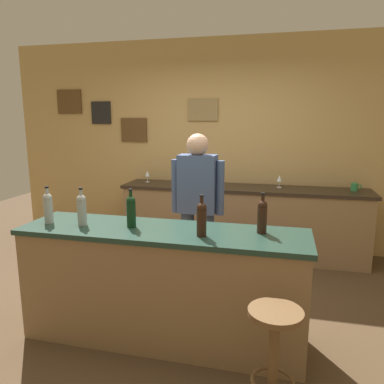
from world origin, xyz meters
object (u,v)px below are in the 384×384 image
at_px(bartender, 197,205).
at_px(wine_glass_b, 193,176).
at_px(coffee_mug, 355,187).
at_px(wine_glass_a, 147,174).
at_px(wine_glass_c, 279,179).
at_px(wine_bottle_d, 202,218).
at_px(wine_bottle_b, 82,209).
at_px(wine_bottle_e, 262,215).
at_px(bar_stool, 274,345).
at_px(wine_bottle_c, 131,210).
at_px(wine_bottle_a, 48,207).

relative_size(bartender, wine_glass_b, 10.45).
xyz_separation_m(bartender, coffee_mug, (1.64, 1.31, 0.01)).
relative_size(wine_glass_a, wine_glass_c, 1.00).
distance_m(wine_bottle_d, coffee_mug, 2.62).
bearing_deg(wine_bottle_b, coffee_mug, 42.24).
xyz_separation_m(wine_bottle_b, wine_glass_c, (1.50, 2.17, -0.05)).
bearing_deg(wine_bottle_e, wine_glass_a, 129.41).
bearing_deg(coffee_mug, bartender, -141.26).
bearing_deg(wine_bottle_d, bartender, 104.83).
height_order(bar_stool, wine_bottle_c, wine_bottle_c).
relative_size(wine_bottle_c, wine_bottle_d, 1.00).
xyz_separation_m(bartender, wine_bottle_e, (0.66, -0.72, 0.12)).
distance_m(bartender, wine_bottle_d, 0.94).
height_order(bartender, wine_bottle_d, bartender).
height_order(bartender, wine_glass_b, bartender).
xyz_separation_m(wine_bottle_e, wine_glass_a, (-1.66, 2.03, -0.05)).
distance_m(wine_bottle_a, wine_bottle_d, 1.28).
bearing_deg(wine_glass_b, wine_bottle_e, -63.39).
relative_size(bartender, wine_bottle_a, 5.29).
xyz_separation_m(wine_bottle_c, wine_glass_b, (-0.02, 2.12, -0.05)).
bearing_deg(wine_bottle_e, coffee_mug, 64.21).
height_order(wine_glass_c, coffee_mug, wine_glass_c).
xyz_separation_m(wine_glass_a, wine_glass_b, (0.65, 0.01, 0.00)).
distance_m(wine_bottle_e, coffee_mug, 2.26).
bearing_deg(wine_glass_c, wine_bottle_a, -129.40).
distance_m(wine_bottle_b, wine_bottle_e, 1.41).
xyz_separation_m(wine_bottle_d, wine_glass_a, (-1.24, 2.21, -0.05)).
distance_m(wine_bottle_e, wine_glass_a, 2.62).
xyz_separation_m(wine_bottle_d, wine_bottle_e, (0.42, 0.18, 0.00)).
relative_size(wine_bottle_e, wine_glass_c, 1.97).
distance_m(wine_glass_b, coffee_mug, 2.00).
bearing_deg(wine_bottle_d, coffee_mug, 57.68).
relative_size(bartender, wine_bottle_d, 5.29).
bearing_deg(wine_bottle_d, wine_bottle_b, 177.23).
height_order(bar_stool, wine_bottle_a, wine_bottle_a).
bearing_deg(bartender, wine_glass_c, 60.32).
relative_size(wine_bottle_b, wine_bottle_d, 1.00).
xyz_separation_m(wine_bottle_a, wine_glass_c, (1.79, 2.18, -0.05)).
relative_size(wine_glass_a, wine_glass_b, 1.00).
bearing_deg(wine_bottle_b, bartender, 48.75).
bearing_deg(wine_bottle_b, bar_stool, -20.02).
bearing_deg(wine_glass_a, coffee_mug, 0.12).
height_order(wine_bottle_e, wine_glass_c, wine_bottle_e).
distance_m(wine_bottle_d, wine_glass_b, 2.29).
distance_m(wine_glass_a, coffee_mug, 2.65).
height_order(wine_bottle_d, wine_glass_b, wine_bottle_d).
bearing_deg(wine_bottle_b, wine_glass_c, 55.38).
distance_m(wine_bottle_a, wine_bottle_b, 0.29).
height_order(wine_glass_a, wine_glass_b, same).
xyz_separation_m(bar_stool, wine_bottle_d, (-0.55, 0.51, 0.60)).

